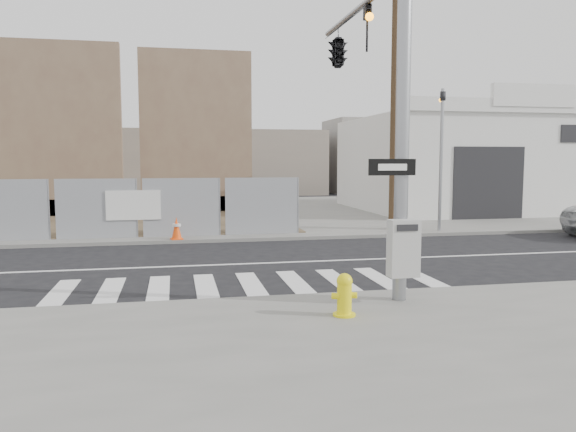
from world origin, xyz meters
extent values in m
plane|color=black|center=(0.00, 0.00, 0.00)|extent=(100.00, 100.00, 0.00)
cube|color=slate|center=(0.00, 14.00, 0.06)|extent=(50.00, 20.00, 0.12)
cylinder|color=gray|center=(2.50, -4.80, 3.62)|extent=(0.26, 0.26, 7.00)
cylinder|color=gray|center=(2.50, -2.20, 6.12)|extent=(0.14, 5.20, 0.14)
cube|color=#B2B2AF|center=(2.45, -5.08, 1.15)|extent=(0.55, 0.30, 1.05)
cube|color=black|center=(2.25, -4.96, 2.62)|extent=(0.90, 0.03, 0.30)
cube|color=silver|center=(2.25, -4.98, 2.62)|extent=(0.55, 0.01, 0.12)
imported|color=black|center=(2.50, -2.80, 5.57)|extent=(0.16, 0.20, 1.00)
imported|color=black|center=(2.50, -0.60, 5.57)|extent=(0.53, 2.48, 1.00)
cylinder|color=gray|center=(8.00, 4.60, 2.72)|extent=(0.12, 0.12, 5.20)
imported|color=black|center=(8.00, 4.60, 5.22)|extent=(0.16, 0.20, 1.00)
cube|color=brown|center=(-7.00, 13.00, 4.12)|extent=(6.00, 0.50, 8.00)
cube|color=brown|center=(-7.00, 13.40, 0.52)|extent=(6.00, 1.30, 0.80)
cube|color=brown|center=(-0.50, 14.00, 4.12)|extent=(5.50, 0.50, 8.00)
cube|color=brown|center=(-0.50, 14.40, 0.52)|extent=(5.50, 1.30, 0.80)
cube|color=silver|center=(14.00, 13.00, 2.52)|extent=(12.00, 10.00, 4.80)
cube|color=silver|center=(14.00, 8.00, 5.12)|extent=(12.00, 0.30, 0.60)
cube|color=silver|center=(14.00, 7.95, 5.57)|extent=(4.00, 0.30, 1.00)
cube|color=black|center=(12.00, 7.98, 1.72)|extent=(3.40, 0.06, 3.20)
cylinder|color=#463420|center=(6.50, 5.50, 5.12)|extent=(0.28, 0.28, 10.00)
cylinder|color=yellow|center=(1.16, -5.65, 0.14)|extent=(0.51, 0.51, 0.04)
cylinder|color=yellow|center=(1.16, -5.65, 0.41)|extent=(0.33, 0.33, 0.58)
sphere|color=yellow|center=(1.16, -5.65, 0.71)|extent=(0.27, 0.27, 0.27)
cylinder|color=yellow|center=(1.00, -5.65, 0.47)|extent=(0.17, 0.15, 0.11)
cylinder|color=yellow|center=(1.31, -5.65, 0.47)|extent=(0.17, 0.15, 0.11)
cube|color=#DE5B0B|center=(-3.63, 5.28, 0.13)|extent=(0.39, 0.39, 0.03)
cone|color=#DE5B0B|center=(-3.63, 5.28, 0.44)|extent=(0.34, 0.34, 0.65)
cylinder|color=silver|center=(-3.63, 5.28, 0.54)|extent=(0.25, 0.25, 0.07)
cube|color=#FF4C0D|center=(-1.59, 4.22, 0.14)|extent=(0.44, 0.44, 0.03)
cone|color=#FF4C0D|center=(-1.59, 4.22, 0.49)|extent=(0.39, 0.39, 0.74)
cylinder|color=silver|center=(-1.59, 4.22, 0.60)|extent=(0.29, 0.29, 0.08)
camera|label=1|loc=(-1.62, -14.57, 2.76)|focal=35.00mm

